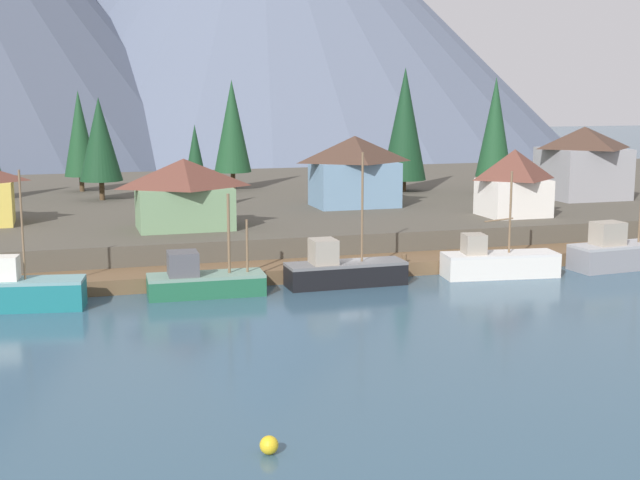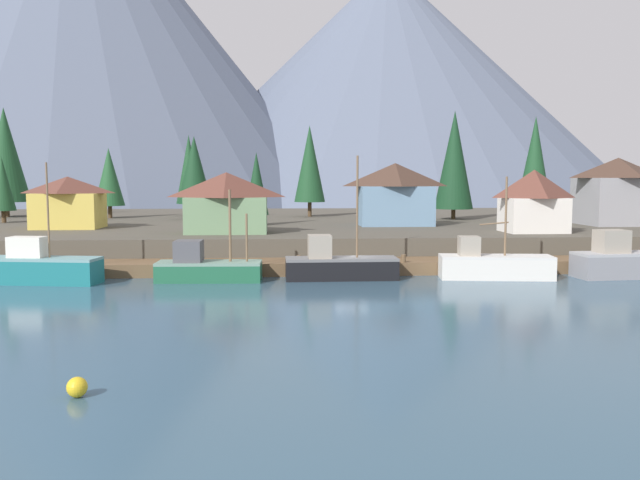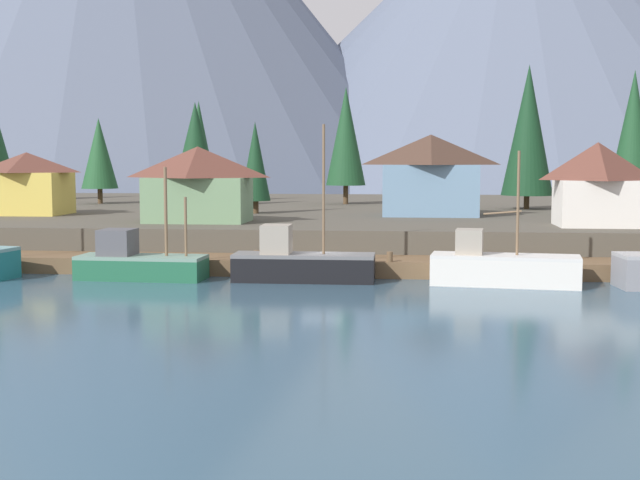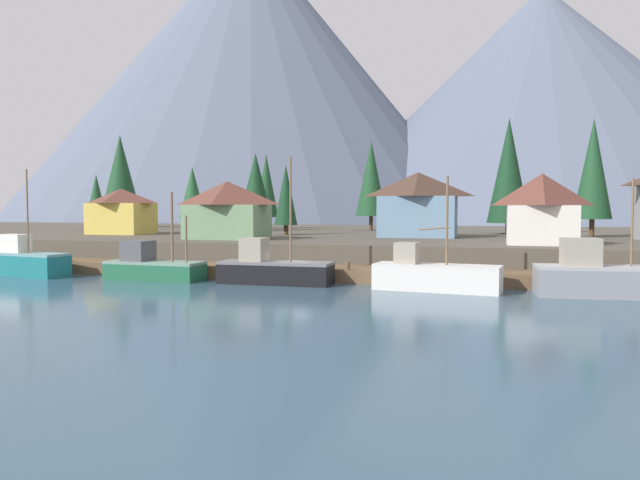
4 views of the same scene
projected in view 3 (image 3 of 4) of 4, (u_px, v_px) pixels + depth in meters
name	position (u px, v px, depth m)	size (l,w,h in m)	color
ground_plane	(347.00, 251.00, 71.47)	(400.00, 400.00, 1.00)	#335166
dock	(326.00, 266.00, 53.55)	(80.00, 4.00, 1.60)	brown
shoreline_bank	(357.00, 219.00, 83.19)	(400.00, 56.00, 2.50)	#4C473D
mountain_central_peak	(513.00, 33.00, 192.26)	(143.89, 143.89, 69.68)	slate
fishing_boat_green	(138.00, 262.00, 51.10)	(7.60, 2.93, 6.61)	#1E5B3D
fishing_boat_black	(300.00, 263.00, 50.26)	(8.20, 2.54, 9.06)	black
fishing_boat_white	(502.00, 267.00, 48.62)	(8.43, 3.46, 7.54)	silver
house_blue	(430.00, 174.00, 69.51)	(7.90, 5.28, 6.51)	#6689A8
house_yellow	(27.00, 183.00, 71.02)	(6.59, 5.14, 5.10)	gold
house_white	(597.00, 183.00, 58.76)	(5.56, 4.67, 5.70)	silver
house_green	(198.00, 183.00, 62.70)	(7.57, 5.04, 5.46)	#6B8E66
conifer_near_left	(346.00, 136.00, 86.73)	(3.98, 3.98, 11.73)	#4C3823
conifer_near_right	(633.00, 131.00, 72.49)	(3.74, 3.74, 11.95)	#4C3823
conifer_mid_right	(199.00, 144.00, 91.29)	(3.46, 3.46, 10.60)	#4C3823
conifer_back_left	(99.00, 153.00, 87.80)	(3.67, 3.67, 8.68)	#4C3823
conifer_back_right	(255.00, 161.00, 72.17)	(2.52, 2.52, 7.67)	#4C3823
conifer_far_left	(195.00, 145.00, 83.02)	(4.16, 4.16, 9.97)	#4C3823
conifer_far_right	(528.00, 130.00, 77.97)	(4.64, 4.64, 12.98)	#4C3823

